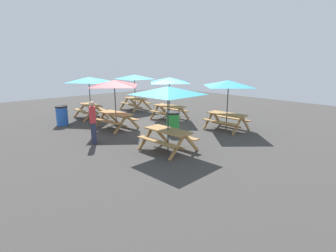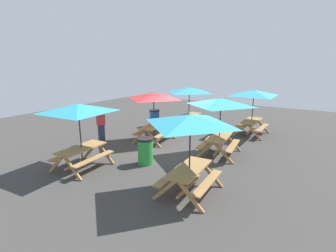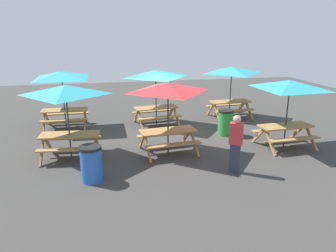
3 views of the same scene
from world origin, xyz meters
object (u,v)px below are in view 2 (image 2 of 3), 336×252
at_px(picnic_table_1, 190,126).
at_px(trash_bin_green, 145,151).
at_px(picnic_table_5, 221,106).
at_px(person_standing, 101,124).
at_px(picnic_table_2, 79,113).
at_px(trash_bin_blue, 155,118).
at_px(picnic_table_3, 189,93).
at_px(picnic_table_4, 254,96).
at_px(picnic_table_0, 154,99).

xyz_separation_m(picnic_table_1, trash_bin_green, (1.14, 2.39, -1.49)).
distance_m(picnic_table_5, trash_bin_green, 3.38).
bearing_deg(picnic_table_1, person_standing, 65.66).
distance_m(picnic_table_2, person_standing, 3.18).
bearing_deg(trash_bin_blue, picnic_table_3, -70.34).
relative_size(picnic_table_2, picnic_table_4, 1.00).
bearing_deg(person_standing, picnic_table_0, -21.16).
xyz_separation_m(picnic_table_1, picnic_table_4, (7.18, 0.14, 0.00)).
relative_size(picnic_table_3, trash_bin_green, 2.38).
relative_size(picnic_table_2, picnic_table_5, 1.21).
xyz_separation_m(picnic_table_0, picnic_table_4, (3.53, -3.60, 0.00)).
height_order(picnic_table_4, person_standing, picnic_table_4).
bearing_deg(picnic_table_5, picnic_table_2, 129.73).
bearing_deg(picnic_table_2, picnic_table_1, -88.13).
distance_m(picnic_table_3, person_standing, 5.19).
bearing_deg(picnic_table_1, picnic_table_4, -2.44).
distance_m(picnic_table_1, picnic_table_5, 3.50).
xyz_separation_m(picnic_table_5, person_standing, (-1.33, 5.20, -1.10)).
height_order(picnic_table_1, picnic_table_5, same).
distance_m(picnic_table_1, trash_bin_blue, 8.26).
xyz_separation_m(picnic_table_0, picnic_table_2, (-4.01, 0.29, 0.00)).
height_order(picnic_table_1, picnic_table_3, same).
bearing_deg(picnic_table_0, picnic_table_1, -140.54).
bearing_deg(trash_bin_blue, trash_bin_green, -148.54).
height_order(picnic_table_1, trash_bin_blue, picnic_table_1).
bearing_deg(person_standing, picnic_table_4, -17.06).
height_order(trash_bin_green, trash_bin_blue, same).
bearing_deg(trash_bin_blue, picnic_table_5, -117.68).
height_order(picnic_table_0, picnic_table_3, same).
xyz_separation_m(trash_bin_blue, person_standing, (-3.92, 0.25, 0.39)).
height_order(picnic_table_2, picnic_table_5, same).
bearing_deg(picnic_table_4, person_standing, 132.86).
relative_size(picnic_table_2, picnic_table_3, 1.21).
relative_size(picnic_table_0, picnic_table_1, 1.00).
distance_m(picnic_table_0, picnic_table_2, 4.02).
bearing_deg(picnic_table_0, picnic_table_2, 169.61).
xyz_separation_m(picnic_table_2, trash_bin_blue, (6.43, 1.37, -1.49)).
bearing_deg(picnic_table_4, trash_bin_green, 160.08).
height_order(picnic_table_2, picnic_table_3, same).
xyz_separation_m(picnic_table_5, trash_bin_green, (-2.34, 1.93, -1.49)).
xyz_separation_m(picnic_table_0, picnic_table_1, (-3.65, -3.74, 0.00)).
height_order(picnic_table_0, picnic_table_2, same).
relative_size(picnic_table_5, trash_bin_green, 2.38).
height_order(picnic_table_3, picnic_table_5, same).
relative_size(picnic_table_4, person_standing, 1.69).
relative_size(picnic_table_1, trash_bin_green, 2.38).
xyz_separation_m(trash_bin_green, trash_bin_blue, (4.93, 3.02, 0.00)).
distance_m(picnic_table_0, picnic_table_5, 3.29).
bearing_deg(picnic_table_2, person_standing, 29.69).
xyz_separation_m(picnic_table_2, picnic_table_4, (7.54, -3.89, 0.00)).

